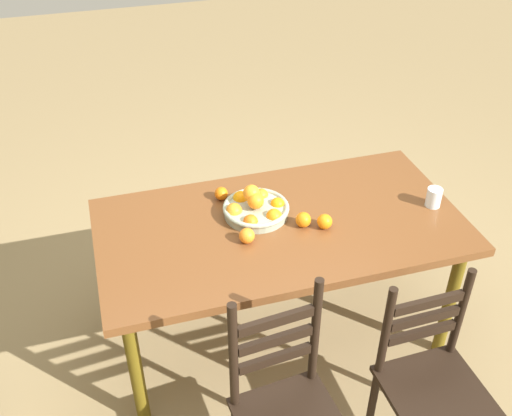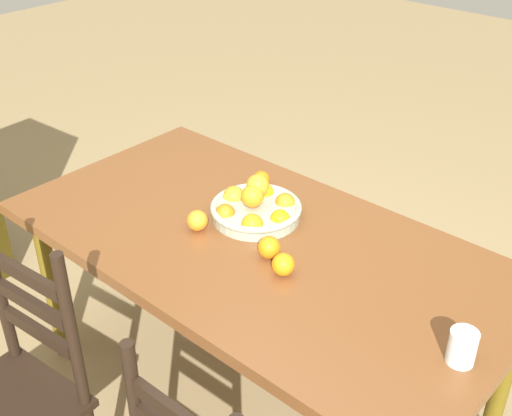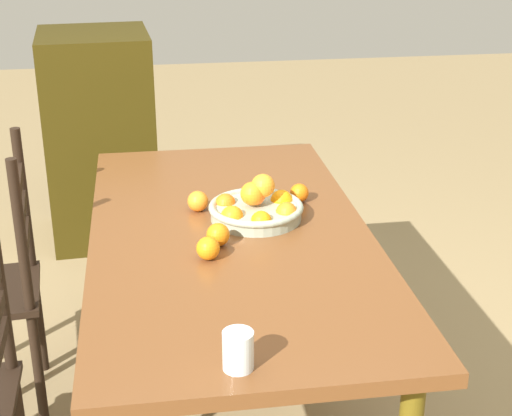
{
  "view_description": "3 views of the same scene",
  "coord_description": "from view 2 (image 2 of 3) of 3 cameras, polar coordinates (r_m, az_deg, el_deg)",
  "views": [
    {
      "loc": [
        0.75,
        2.12,
        2.47
      ],
      "look_at": [
        0.09,
        -0.1,
        0.79
      ],
      "focal_mm": 41.56,
      "sensor_mm": 36.0,
      "label": 1
    },
    {
      "loc": [
        -1.19,
        1.35,
        1.97
      ],
      "look_at": [
        0.09,
        -0.1,
        0.79
      ],
      "focal_mm": 45.41,
      "sensor_mm": 36.0,
      "label": 2
    },
    {
      "loc": [
        -2.3,
        0.26,
        1.81
      ],
      "look_at": [
        0.09,
        -0.1,
        0.79
      ],
      "focal_mm": 54.43,
      "sensor_mm": 36.0,
      "label": 3
    }
  ],
  "objects": [
    {
      "name": "dining_table",
      "position": [
        2.22,
        0.14,
        -4.31
      ],
      "size": [
        1.75,
        0.92,
        0.75
      ],
      "color": "brown",
      "rests_on": "ground"
    },
    {
      "name": "orange_loose_1",
      "position": [
        2.07,
        1.16,
        -3.48
      ],
      "size": [
        0.07,
        0.07,
        0.07
      ],
      "primitive_type": "sphere",
      "color": "orange",
      "rests_on": "dining_table"
    },
    {
      "name": "orange_loose_3",
      "position": [
        2.46,
        0.47,
        2.52
      ],
      "size": [
        0.07,
        0.07,
        0.07
      ],
      "primitive_type": "sphere",
      "color": "orange",
      "rests_on": "dining_table"
    },
    {
      "name": "chair_by_cabinet",
      "position": [
        2.14,
        -20.42,
        -15.55
      ],
      "size": [
        0.43,
        0.43,
        1.01
      ],
      "rotation": [
        0.0,
        0.0,
        3.24
      ],
      "color": "black",
      "rests_on": "ground"
    },
    {
      "name": "orange_loose_0",
      "position": [
        2.0,
        2.41,
        -4.99
      ],
      "size": [
        0.07,
        0.07,
        0.07
      ],
      "primitive_type": "sphere",
      "color": "orange",
      "rests_on": "dining_table"
    },
    {
      "name": "fruit_bowl",
      "position": [
        2.27,
        -0.03,
        0.07
      ],
      "size": [
        0.32,
        0.32,
        0.15
      ],
      "color": "#96A18A",
      "rests_on": "dining_table"
    },
    {
      "name": "ground_plane",
      "position": [
        2.67,
        0.12,
        -16.16
      ],
      "size": [
        12.0,
        12.0,
        0.0
      ],
      "primitive_type": "plane",
      "color": "#8D764F"
    },
    {
      "name": "orange_loose_2",
      "position": [
        2.22,
        -5.19,
        -1.1
      ],
      "size": [
        0.07,
        0.07,
        0.07
      ],
      "primitive_type": "sphere",
      "color": "orange",
      "rests_on": "dining_table"
    },
    {
      "name": "drinking_glass",
      "position": [
        1.78,
        17.71,
        -11.59
      ],
      "size": [
        0.07,
        0.07,
        0.1
      ],
      "primitive_type": "cylinder",
      "color": "silver",
      "rests_on": "dining_table"
    }
  ]
}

